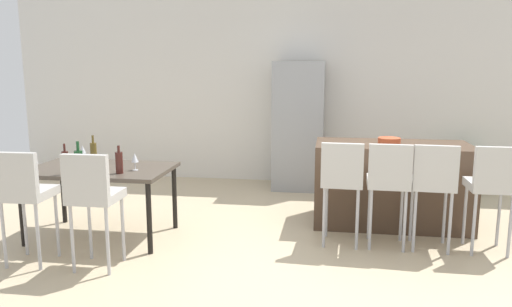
{
  "coord_description": "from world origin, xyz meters",
  "views": [
    {
      "loc": [
        0.01,
        -4.56,
        1.76
      ],
      "look_at": [
        -0.76,
        0.5,
        0.85
      ],
      "focal_mm": 34.12,
      "sensor_mm": 36.0,
      "label": 1
    }
  ],
  "objects_px": {
    "bar_chair_far": "(492,182)",
    "wine_glass_middle": "(135,158)",
    "dining_table": "(100,174)",
    "wine_bottle_inner": "(94,153)",
    "dining_chair_far": "(92,193)",
    "bar_chair_middle": "(389,179)",
    "wine_glass_left": "(83,150)",
    "wine_glass_far": "(34,159)",
    "wine_bottle_near": "(119,162)",
    "wine_bottle_end": "(79,162)",
    "kitchen_island": "(391,184)",
    "dining_chair_near": "(24,190)",
    "wine_bottle_right": "(65,162)",
    "bar_chair_left": "(342,177)",
    "fruit_bowl": "(389,141)",
    "potted_plant": "(469,167)",
    "bar_chair_right": "(433,180)",
    "refrigerator": "(299,126)"
  },
  "relations": [
    {
      "from": "wine_bottle_inner",
      "to": "refrigerator",
      "type": "xyz_separation_m",
      "value": [
        2.03,
        2.28,
        0.06
      ]
    },
    {
      "from": "dining_table",
      "to": "fruit_bowl",
      "type": "xyz_separation_m",
      "value": [
        2.98,
        0.89,
        0.28
      ]
    },
    {
      "from": "bar_chair_middle",
      "to": "fruit_bowl",
      "type": "xyz_separation_m",
      "value": [
        0.08,
        0.76,
        0.26
      ]
    },
    {
      "from": "dining_chair_near",
      "to": "wine_bottle_right",
      "type": "xyz_separation_m",
      "value": [
        0.14,
        0.46,
        0.16
      ]
    },
    {
      "from": "kitchen_island",
      "to": "dining_chair_near",
      "type": "bearing_deg",
      "value": -152.83
    },
    {
      "from": "bar_chair_left",
      "to": "wine_bottle_right",
      "type": "height_order",
      "value": "bar_chair_left"
    },
    {
      "from": "bar_chair_middle",
      "to": "wine_glass_left",
      "type": "distance_m",
      "value": 3.27
    },
    {
      "from": "bar_chair_far",
      "to": "wine_glass_far",
      "type": "relative_size",
      "value": 6.03
    },
    {
      "from": "bar_chair_left",
      "to": "wine_bottle_near",
      "type": "height_order",
      "value": "bar_chair_left"
    },
    {
      "from": "dining_chair_far",
      "to": "wine_bottle_near",
      "type": "bearing_deg",
      "value": 91.08
    },
    {
      "from": "potted_plant",
      "to": "refrigerator",
      "type": "bearing_deg",
      "value": 179.76
    },
    {
      "from": "dining_chair_near",
      "to": "potted_plant",
      "type": "xyz_separation_m",
      "value": [
        4.59,
        3.25,
        -0.31
      ]
    },
    {
      "from": "wine_glass_left",
      "to": "fruit_bowl",
      "type": "relative_size",
      "value": 0.71
    },
    {
      "from": "wine_glass_middle",
      "to": "potted_plant",
      "type": "height_order",
      "value": "wine_glass_middle"
    },
    {
      "from": "potted_plant",
      "to": "wine_glass_far",
      "type": "bearing_deg",
      "value": -150.58
    },
    {
      "from": "bar_chair_right",
      "to": "wine_glass_middle",
      "type": "height_order",
      "value": "bar_chair_right"
    },
    {
      "from": "wine_bottle_end",
      "to": "wine_glass_far",
      "type": "xyz_separation_m",
      "value": [
        -0.53,
        0.1,
        -0.0
      ]
    },
    {
      "from": "kitchen_island",
      "to": "bar_chair_far",
      "type": "bearing_deg",
      "value": -43.92
    },
    {
      "from": "wine_bottle_inner",
      "to": "wine_bottle_end",
      "type": "xyz_separation_m",
      "value": [
        0.13,
        -0.55,
        0.01
      ]
    },
    {
      "from": "bar_chair_middle",
      "to": "dining_table",
      "type": "bearing_deg",
      "value": -177.51
    },
    {
      "from": "wine_glass_far",
      "to": "wine_bottle_near",
      "type": "bearing_deg",
      "value": 3.31
    },
    {
      "from": "refrigerator",
      "to": "potted_plant",
      "type": "xyz_separation_m",
      "value": [
        2.39,
        -0.01,
        -0.53
      ]
    },
    {
      "from": "potted_plant",
      "to": "wine_bottle_right",
      "type": "bearing_deg",
      "value": -147.93
    },
    {
      "from": "dining_chair_near",
      "to": "wine_bottle_right",
      "type": "distance_m",
      "value": 0.51
    },
    {
      "from": "dining_chair_far",
      "to": "bar_chair_middle",
      "type": "bearing_deg",
      "value": 19.83
    },
    {
      "from": "bar_chair_left",
      "to": "wine_bottle_inner",
      "type": "xyz_separation_m",
      "value": [
        -2.61,
        0.05,
        0.16
      ]
    },
    {
      "from": "bar_chair_far",
      "to": "wine_glass_middle",
      "type": "distance_m",
      "value": 3.45
    },
    {
      "from": "bar_chair_middle",
      "to": "fruit_bowl",
      "type": "distance_m",
      "value": 0.81
    },
    {
      "from": "wine_glass_far",
      "to": "wine_glass_middle",
      "type": "bearing_deg",
      "value": 12.42
    },
    {
      "from": "bar_chair_left",
      "to": "bar_chair_middle",
      "type": "bearing_deg",
      "value": -0.0
    },
    {
      "from": "bar_chair_far",
      "to": "potted_plant",
      "type": "bearing_deg",
      "value": 79.77
    },
    {
      "from": "bar_chair_left",
      "to": "wine_glass_far",
      "type": "distance_m",
      "value": 3.04
    },
    {
      "from": "dining_table",
      "to": "wine_bottle_inner",
      "type": "distance_m",
      "value": 0.3
    },
    {
      "from": "fruit_bowl",
      "to": "potted_plant",
      "type": "bearing_deg",
      "value": 50.43
    },
    {
      "from": "bar_chair_right",
      "to": "potted_plant",
      "type": "bearing_deg",
      "value": 67.75
    },
    {
      "from": "bar_chair_far",
      "to": "wine_glass_middle",
      "type": "bearing_deg",
      "value": -176.88
    },
    {
      "from": "wine_bottle_near",
      "to": "wine_glass_left",
      "type": "bearing_deg",
      "value": 140.9
    },
    {
      "from": "dining_table",
      "to": "bar_chair_middle",
      "type": "bearing_deg",
      "value": 2.49
    },
    {
      "from": "bar_chair_far",
      "to": "wine_bottle_end",
      "type": "height_order",
      "value": "wine_bottle_end"
    },
    {
      "from": "wine_glass_left",
      "to": "wine_glass_far",
      "type": "distance_m",
      "value": 0.62
    },
    {
      "from": "bar_chair_right",
      "to": "wine_glass_left",
      "type": "height_order",
      "value": "bar_chair_right"
    },
    {
      "from": "bar_chair_middle",
      "to": "bar_chair_far",
      "type": "relative_size",
      "value": 1.0
    },
    {
      "from": "dining_table",
      "to": "wine_glass_far",
      "type": "bearing_deg",
      "value": -153.67
    },
    {
      "from": "bar_chair_far",
      "to": "dining_table",
      "type": "distance_m",
      "value": 3.85
    },
    {
      "from": "bar_chair_middle",
      "to": "wine_bottle_inner",
      "type": "height_order",
      "value": "same"
    },
    {
      "from": "wine_bottle_near",
      "to": "wine_glass_far",
      "type": "bearing_deg",
      "value": -176.69
    },
    {
      "from": "bar_chair_right",
      "to": "wine_bottle_right",
      "type": "relative_size",
      "value": 3.5
    },
    {
      "from": "bar_chair_right",
      "to": "wine_glass_middle",
      "type": "xyz_separation_m",
      "value": [
        -2.91,
        -0.19,
        0.17
      ]
    },
    {
      "from": "bar_chair_left",
      "to": "bar_chair_far",
      "type": "bearing_deg",
      "value": -0.0
    },
    {
      "from": "wine_bottle_near",
      "to": "wine_bottle_right",
      "type": "bearing_deg",
      "value": -166.29
    }
  ]
}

